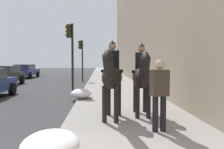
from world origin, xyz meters
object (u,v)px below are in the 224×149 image
traffic_light_near_curb (71,47)px  traffic_light_far_curb (81,54)px  mounted_horse_near (112,76)px  mounted_horse_far (142,76)px  car_near_lane (26,71)px  car_mid_lane (4,75)px  pedestrian_greeting (159,91)px

traffic_light_near_curb → traffic_light_far_curb: 7.69m
mounted_horse_near → traffic_light_far_curb: size_ratio=0.64×
mounted_horse_far → car_near_lane: size_ratio=0.50×
traffic_light_near_curb → car_mid_lane: bearing=46.9°
car_near_lane → traffic_light_near_curb: traffic_light_near_curb is taller
mounted_horse_near → traffic_light_far_curb: traffic_light_far_curb is taller
mounted_horse_far → car_mid_lane: bearing=-138.4°
car_mid_lane → car_near_lane: bearing=-171.5°
mounted_horse_far → traffic_light_near_curb: 6.46m
mounted_horse_near → pedestrian_greeting: size_ratio=1.33×
pedestrian_greeting → car_mid_lane: (12.57, 8.47, -0.35)m
mounted_horse_far → car_mid_lane: 13.71m
car_near_lane → mounted_horse_near: bearing=-155.5°
pedestrian_greeting → car_near_lane: pedestrian_greeting is taller
mounted_horse_near → traffic_light_near_curb: (6.14, 1.89, 1.16)m
pedestrian_greeting → traffic_light_near_curb: bearing=10.9°
mounted_horse_near → traffic_light_near_curb: 6.53m
mounted_horse_near → car_mid_lane: mounted_horse_near is taller
mounted_horse_near → traffic_light_far_curb: (13.83, 1.92, 1.03)m
car_near_lane → pedestrian_greeting: bearing=-154.3°
pedestrian_greeting → traffic_light_far_curb: traffic_light_far_curb is taller
pedestrian_greeting → traffic_light_far_curb: (15.08, 2.98, 1.30)m
mounted_horse_near → pedestrian_greeting: mounted_horse_near is taller
pedestrian_greeting → traffic_light_far_curb: bearing=0.3°
mounted_horse_near → car_mid_lane: bearing=-137.5°
traffic_light_far_curb → pedestrian_greeting: bearing=-168.8°
car_near_lane → traffic_light_far_curb: traffic_light_far_curb is taller
mounted_horse_far → traffic_light_near_curb: traffic_light_near_curb is taller
mounted_horse_far → traffic_light_far_curb: traffic_light_far_curb is taller
car_near_lane → traffic_light_far_curb: bearing=-130.1°
mounted_horse_near → mounted_horse_far: bearing=125.3°
mounted_horse_near → traffic_light_near_curb: bearing=-153.7°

